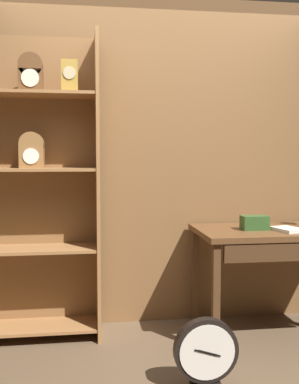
{
  "coord_description": "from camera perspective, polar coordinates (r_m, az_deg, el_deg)",
  "views": [
    {
      "loc": [
        -0.58,
        -2.31,
        1.33
      ],
      "look_at": [
        -0.17,
        0.69,
        1.1
      ],
      "focal_mm": 41.66,
      "sensor_mm": 36.0,
      "label": 1
    }
  ],
  "objects": [
    {
      "name": "open_repair_manual",
      "position": [
        3.4,
        17.28,
        -4.6
      ],
      "size": [
        0.21,
        0.25,
        0.02
      ],
      "primitive_type": "cube",
      "rotation": [
        0.0,
        0.0,
        0.26
      ],
      "color": "silver",
      "rests_on": "workbench"
    },
    {
      "name": "workbench",
      "position": [
        3.5,
        16.32,
        -6.13
      ],
      "size": [
        1.23,
        0.69,
        0.8
      ],
      "color": "brown",
      "rests_on": "ground"
    },
    {
      "name": "back_wood_panel",
      "position": [
        3.61,
        1.39,
        3.81
      ],
      "size": [
        4.8,
        0.05,
        2.6
      ],
      "primitive_type": "cube",
      "color": "brown",
      "rests_on": "ground"
    },
    {
      "name": "round_clock_large",
      "position": [
        2.75,
        7.24,
        -19.76
      ],
      "size": [
        0.38,
        0.11,
        0.42
      ],
      "color": "black",
      "rests_on": "ground"
    },
    {
      "name": "toolbox_small",
      "position": [
        3.4,
        13.3,
        -3.84
      ],
      "size": [
        0.19,
        0.12,
        0.1
      ],
      "primitive_type": "cube",
      "color": "#2D5123",
      "rests_on": "workbench"
    },
    {
      "name": "bookshelf",
      "position": [
        3.39,
        -17.66,
        1.07
      ],
      "size": [
        1.27,
        0.34,
        2.24
      ],
      "color": "#9E6B3D",
      "rests_on": "ground"
    }
  ]
}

